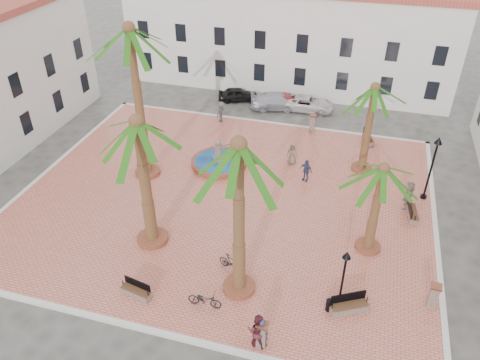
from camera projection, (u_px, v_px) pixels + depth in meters
The scene contains 35 objects.
ground at pixel (225, 198), 30.52m from camera, with size 120.00×120.00×0.00m, color #56544F.
plaza at pixel (225, 197), 30.48m from camera, with size 26.00×22.00×0.15m, color #DE725D.
kerb_n at pixel (265, 122), 39.22m from camera, with size 26.30×0.30×0.16m, color silver.
kerb_s at pixel (154, 331), 21.73m from camera, with size 26.30×0.30×0.16m, color silver.
kerb_e at pixel (436, 233), 27.52m from camera, with size 0.30×22.30×0.16m, color silver.
kerb_w at pixel (52, 167), 33.43m from camera, with size 0.30×22.30×0.16m, color silver.
building_north at pixel (288, 35), 43.73m from camera, with size 30.40×7.40×9.50m.
fountain at pixel (219, 162), 33.42m from camera, with size 3.95×3.95×2.04m.
palm_nw at pixel (131, 45), 27.55m from camera, with size 5.63×5.63×10.48m.
palm_sw at pixel (139, 138), 23.13m from camera, with size 5.81×5.81×8.01m.
palm_s at pixel (239, 163), 19.60m from camera, with size 5.37×5.37×8.83m.
palm_e at pixel (381, 180), 23.76m from camera, with size 4.60×4.60×5.64m.
palm_ne at pixel (373, 98), 30.03m from camera, with size 4.67×4.67×6.53m.
bench_s at pixel (136, 292), 23.34m from camera, with size 1.71×0.82×0.87m.
bench_se at pixel (349, 307), 22.49m from camera, with size 1.94×1.42×1.00m.
bench_e at pixel (412, 213), 28.50m from camera, with size 0.74×1.81×0.93m.
bench_ne at pixel (368, 139), 36.19m from camera, with size 1.00×1.80×0.91m.
lamppost_s at pixel (344, 271), 21.41m from camera, with size 0.40×0.40×3.68m.
lamppost_e at pixel (434, 158), 28.58m from camera, with size 0.49×0.49×4.48m.
bollard_se at pixel (262, 334), 20.62m from camera, with size 0.53×0.53×1.45m.
bollard_n at pixel (313, 123), 37.35m from camera, with size 0.52×0.52×1.45m.
bollard_e at pixel (434, 296), 22.49m from camera, with size 0.54×0.54×1.41m.
litter_bin at pixel (329, 305), 22.52m from camera, with size 0.33×0.33×0.65m, color black.
cyclist_a at pixel (261, 332), 20.55m from camera, with size 0.64×0.42×1.75m, color #363755.
bicycle_a at pixel (205, 299), 22.66m from camera, with size 0.60×1.71×0.90m, color black.
cyclist_b at pixel (257, 330), 20.56m from camera, with size 0.92×0.71×1.89m, color #581C26.
bicycle_b at pixel (232, 263), 24.66m from camera, with size 0.46×1.63×0.98m, color black.
pedestrian_fountain_a at pixel (292, 154), 33.25m from camera, with size 0.81×0.53×1.66m, color #7F6C55.
pedestrian_fountain_b at pixel (306, 170), 31.51m from camera, with size 0.94×0.39×1.60m, color navy.
pedestrian_north at pixel (221, 112), 38.66m from camera, with size 1.15×0.66×1.79m, color #49494D.
pedestrian_east at pixel (408, 195), 28.93m from camera, with size 1.74×0.55×1.88m, color gray.
car_black at pixel (238, 94), 42.64m from camera, with size 1.44×3.59×1.22m, color black.
car_red at pixel (286, 101), 41.44m from camera, with size 1.29×3.70×1.22m, color maroon.
car_silver at pixel (278, 101), 41.20m from camera, with size 1.99×4.89×1.42m, color silver.
car_white at pixel (307, 104), 40.95m from camera, with size 2.12×4.60×1.28m, color silver.
Camera 1 is at (7.67, -23.36, 18.14)m, focal length 35.00 mm.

